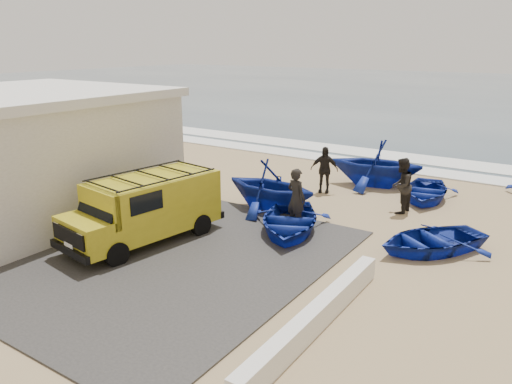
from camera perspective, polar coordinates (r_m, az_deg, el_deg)
The scene contains 16 objects.
ground at distance 15.84m, azimuth -4.47°, elevation -5.14°, with size 160.00×160.00×0.00m, color tan.
slab at distance 15.78m, azimuth -14.77°, elevation -5.66°, with size 12.00×10.00×0.05m, color #3A3735.
ocean at distance 68.40m, azimuth 26.20°, elevation 10.10°, with size 180.00×88.00×0.01m, color #385166.
surf_line at distance 25.91m, azimuth 12.06°, elevation 3.28°, with size 180.00×1.60×0.06m, color white.
surf_wash at distance 28.20m, azimuth 13.97°, elevation 4.21°, with size 180.00×2.20×0.04m, color white.
building at distance 19.52m, azimuth -26.15°, elevation 4.01°, with size 8.40×9.40×4.30m.
parapet at distance 11.01m, azimuth 6.88°, elevation -14.03°, with size 0.35×6.00×0.55m, color silver.
van at distance 15.50m, azimuth -12.40°, elevation -1.58°, with size 2.61×5.10×2.09m.
boat_near_left at distance 16.08m, azimuth 3.77°, elevation -3.31°, with size 2.68×3.75×0.78m, color #132996.
boat_near_right at distance 15.50m, azimuth 19.35°, elevation -5.18°, with size 2.44×3.41×0.71m, color #132996.
boat_mid_left at distance 18.03m, azimuth 1.61°, elevation 0.78°, with size 3.06×3.55×1.87m, color #132996.
boat_mid_right at distance 20.47m, azimuth 18.76°, elevation 0.11°, with size 2.41×3.38×0.70m, color #132996.
boat_far_left at distance 21.74m, azimuth 13.53°, elevation 3.27°, with size 3.29×3.81×2.01m, color #132996.
fisherman_front at distance 16.32m, azimuth 4.62°, elevation -0.73°, with size 0.73×0.48×2.01m, color black.
fisherman_middle at distance 18.46m, azimuth 16.27°, elevation 0.70°, with size 0.98×0.76×2.01m, color black.
fisherman_back at distance 20.40m, azimuth 7.80°, elevation 2.55°, with size 1.11×0.46×1.90m, color black.
Camera 1 is at (9.13, -11.53, 5.88)m, focal length 35.00 mm.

